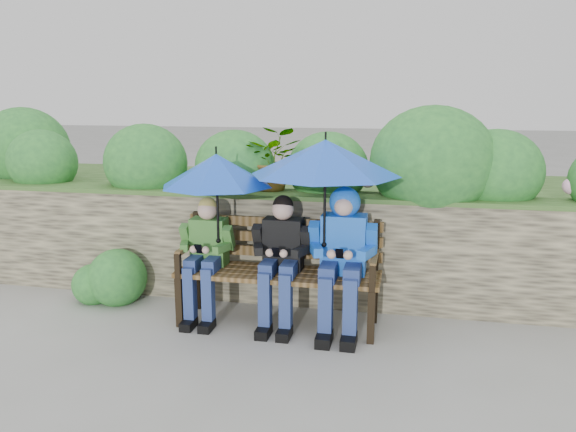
% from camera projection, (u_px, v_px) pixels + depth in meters
% --- Properties ---
extents(ground, '(60.00, 60.00, 0.00)m').
position_uv_depth(ground, '(286.00, 331.00, 4.62)').
color(ground, gray).
rests_on(ground, ground).
extents(garden_backdrop, '(8.00, 2.87, 1.86)m').
position_uv_depth(garden_backdrop, '(312.00, 216.00, 6.00)').
color(garden_backdrop, '#3D3A2F').
rests_on(garden_backdrop, ground).
extents(park_bench, '(1.70, 0.50, 0.90)m').
position_uv_depth(park_bench, '(280.00, 264.00, 4.73)').
color(park_bench, black).
rests_on(park_bench, ground).
extents(boy_left, '(0.45, 0.52, 1.06)m').
position_uv_depth(boy_left, '(206.00, 252.00, 4.77)').
color(boy_left, '#3F7230').
rests_on(boy_left, ground).
extents(boy_middle, '(0.48, 0.56, 1.10)m').
position_uv_depth(boy_middle, '(281.00, 254.00, 4.63)').
color(boy_middle, black).
rests_on(boy_middle, ground).
extents(boy_right, '(0.54, 0.66, 1.18)m').
position_uv_depth(boy_right, '(343.00, 248.00, 4.51)').
color(boy_right, '#0541BD').
rests_on(boy_right, ground).
extents(umbrella_left, '(0.94, 0.94, 0.81)m').
position_uv_depth(umbrella_left, '(217.00, 170.00, 4.60)').
color(umbrella_left, blue).
rests_on(umbrella_left, ground).
extents(umbrella_right, '(1.19, 1.19, 0.93)m').
position_uv_depth(umbrella_right, '(325.00, 158.00, 4.38)').
color(umbrella_right, blue).
rests_on(umbrella_right, ground).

